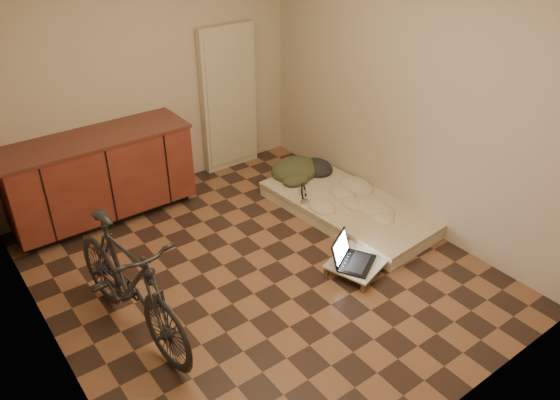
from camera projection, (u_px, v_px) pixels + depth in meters
room_shell at (255, 139)px, 4.29m from camera, size 3.50×4.00×2.60m
cabinets at (100, 177)px, 5.51m from camera, size 1.84×0.62×0.91m
appliance_panel at (229, 99)px, 6.35m from camera, size 0.70×0.10×1.70m
bicycle at (128, 277)px, 4.03m from camera, size 0.65×1.68×1.06m
futon at (348, 208)px, 5.73m from camera, size 1.03×1.93×0.16m
clothing_pile at (301, 163)px, 6.17m from camera, size 0.65×0.56×0.25m
headphones at (304, 193)px, 5.68m from camera, size 0.33×0.33×0.16m
lap_desk at (362, 258)px, 4.95m from camera, size 0.77×0.61×0.11m
laptop at (351, 258)px, 4.84m from camera, size 0.47×0.46×0.25m
mouse at (374, 243)px, 5.10m from camera, size 0.09×0.10×0.03m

